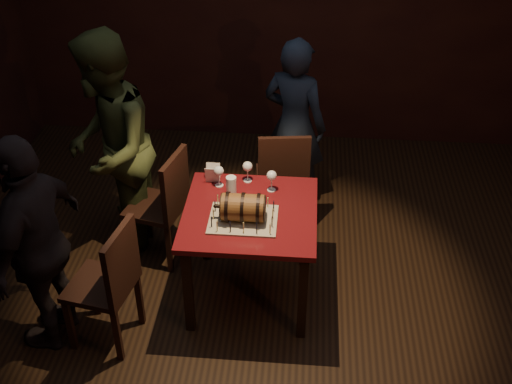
# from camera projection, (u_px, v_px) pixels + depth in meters

# --- Properties ---
(room_shell) EXTENTS (5.04, 5.04, 2.80)m
(room_shell) POSITION_uv_depth(u_px,v_px,m) (257.00, 135.00, 3.86)
(room_shell) COLOR black
(room_shell) RESTS_ON ground
(pub_table) EXTENTS (0.90, 0.90, 0.75)m
(pub_table) POSITION_uv_depth(u_px,v_px,m) (250.00, 224.00, 4.38)
(pub_table) COLOR #480C11
(pub_table) RESTS_ON ground
(cake_board) EXTENTS (0.45, 0.35, 0.01)m
(cake_board) POSITION_uv_depth(u_px,v_px,m) (243.00, 219.00, 4.23)
(cake_board) COLOR #A09681
(cake_board) RESTS_ON pub_table
(barrel_cake) EXTENTS (0.34, 0.20, 0.20)m
(barrel_cake) POSITION_uv_depth(u_px,v_px,m) (243.00, 208.00, 4.18)
(barrel_cake) COLOR brown
(barrel_cake) RESTS_ON cake_board
(birthday_candles) EXTENTS (0.40, 0.30, 0.09)m
(birthday_candles) POSITION_uv_depth(u_px,v_px,m) (243.00, 214.00, 4.21)
(birthday_candles) COLOR #FBF196
(birthday_candles) RESTS_ON cake_board
(wine_glass_left) EXTENTS (0.07, 0.07, 0.16)m
(wine_glass_left) POSITION_uv_depth(u_px,v_px,m) (219.00, 172.00, 4.51)
(wine_glass_left) COLOR silver
(wine_glass_left) RESTS_ON pub_table
(wine_glass_mid) EXTENTS (0.07, 0.07, 0.16)m
(wine_glass_mid) POSITION_uv_depth(u_px,v_px,m) (248.00, 167.00, 4.56)
(wine_glass_mid) COLOR silver
(wine_glass_mid) RESTS_ON pub_table
(wine_glass_right) EXTENTS (0.07, 0.07, 0.16)m
(wine_glass_right) POSITION_uv_depth(u_px,v_px,m) (272.00, 176.00, 4.46)
(wine_glass_right) COLOR silver
(wine_glass_right) RESTS_ON pub_table
(pint_of_ale) EXTENTS (0.07, 0.07, 0.15)m
(pint_of_ale) POSITION_uv_depth(u_px,v_px,m) (231.00, 187.00, 4.43)
(pint_of_ale) COLOR silver
(pint_of_ale) RESTS_ON pub_table
(menu_card) EXTENTS (0.10, 0.05, 0.13)m
(menu_card) POSITION_uv_depth(u_px,v_px,m) (213.00, 174.00, 4.58)
(menu_card) COLOR white
(menu_card) RESTS_ON pub_table
(chair_back) EXTENTS (0.45, 0.45, 0.93)m
(chair_back) POSITION_uv_depth(u_px,v_px,m) (283.00, 176.00, 5.10)
(chair_back) COLOR black
(chair_back) RESTS_ON ground
(chair_left_rear) EXTENTS (0.48, 0.48, 0.93)m
(chair_left_rear) POSITION_uv_depth(u_px,v_px,m) (165.00, 201.00, 4.81)
(chair_left_rear) COLOR black
(chair_left_rear) RESTS_ON ground
(chair_left_front) EXTENTS (0.47, 0.47, 0.93)m
(chair_left_front) POSITION_uv_depth(u_px,v_px,m) (111.00, 280.00, 4.09)
(chair_left_front) COLOR black
(chair_left_front) RESTS_ON ground
(person_back) EXTENTS (0.65, 0.55, 1.51)m
(person_back) POSITION_uv_depth(u_px,v_px,m) (294.00, 125.00, 5.30)
(person_back) COLOR #1A2335
(person_back) RESTS_ON ground
(person_left_rear) EXTENTS (0.77, 0.94, 1.78)m
(person_left_rear) POSITION_uv_depth(u_px,v_px,m) (109.00, 148.00, 4.73)
(person_left_rear) COLOR #364020
(person_left_rear) RESTS_ON ground
(person_left_front) EXTENTS (0.53, 0.96, 1.55)m
(person_left_front) POSITION_uv_depth(u_px,v_px,m) (39.00, 244.00, 3.99)
(person_left_front) COLOR black
(person_left_front) RESTS_ON ground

